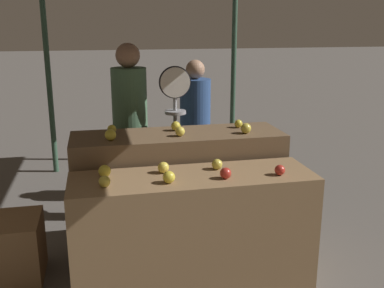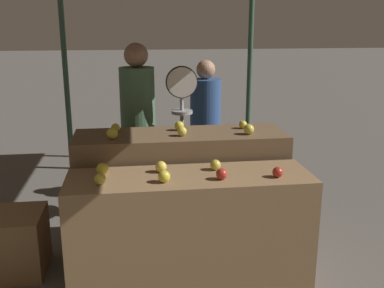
# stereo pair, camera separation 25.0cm
# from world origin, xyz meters

# --- Properties ---
(ground_plane) EXTENTS (60.00, 60.00, 0.00)m
(ground_plane) POSITION_xyz_m (0.00, 0.00, 0.00)
(ground_plane) COLOR #59544F
(display_counter_front) EXTENTS (1.76, 0.55, 0.89)m
(display_counter_front) POSITION_xyz_m (0.00, 0.00, 0.44)
(display_counter_front) COLOR olive
(display_counter_front) RESTS_ON ground_plane
(display_counter_back) EXTENTS (1.76, 0.55, 1.05)m
(display_counter_back) POSITION_xyz_m (0.00, 0.60, 0.52)
(display_counter_back) COLOR brown
(display_counter_back) RESTS_ON ground_plane
(apple_front_0) EXTENTS (0.08, 0.08, 0.08)m
(apple_front_0) POSITION_xyz_m (-0.62, -0.10, 0.92)
(apple_front_0) COLOR gold
(apple_front_0) RESTS_ON display_counter_front
(apple_front_1) EXTENTS (0.08, 0.08, 0.08)m
(apple_front_1) POSITION_xyz_m (-0.19, -0.12, 0.93)
(apple_front_1) COLOR gold
(apple_front_1) RESTS_ON display_counter_front
(apple_front_2) EXTENTS (0.08, 0.08, 0.08)m
(apple_front_2) POSITION_xyz_m (0.21, -0.11, 0.93)
(apple_front_2) COLOR #B72D23
(apple_front_2) RESTS_ON display_counter_front
(apple_front_3) EXTENTS (0.08, 0.08, 0.08)m
(apple_front_3) POSITION_xyz_m (0.61, -0.12, 0.92)
(apple_front_3) COLOR #B72D23
(apple_front_3) RESTS_ON display_counter_front
(apple_front_4) EXTENTS (0.09, 0.09, 0.09)m
(apple_front_4) POSITION_xyz_m (-0.62, 0.10, 0.93)
(apple_front_4) COLOR gold
(apple_front_4) RESTS_ON display_counter_front
(apple_front_5) EXTENTS (0.08, 0.08, 0.08)m
(apple_front_5) POSITION_xyz_m (-0.20, 0.10, 0.93)
(apple_front_5) COLOR yellow
(apple_front_5) RESTS_ON display_counter_front
(apple_front_6) EXTENTS (0.08, 0.08, 0.08)m
(apple_front_6) POSITION_xyz_m (0.20, 0.10, 0.92)
(apple_front_6) COLOR gold
(apple_front_6) RESTS_ON display_counter_front
(apple_back_0) EXTENTS (0.09, 0.09, 0.09)m
(apple_back_0) POSITION_xyz_m (-0.55, 0.49, 1.09)
(apple_back_0) COLOR gold
(apple_back_0) RESTS_ON display_counter_back
(apple_back_1) EXTENTS (0.08, 0.08, 0.08)m
(apple_back_1) POSITION_xyz_m (-0.00, 0.50, 1.09)
(apple_back_1) COLOR yellow
(apple_back_1) RESTS_ON display_counter_back
(apple_back_2) EXTENTS (0.09, 0.09, 0.09)m
(apple_back_2) POSITION_xyz_m (0.55, 0.48, 1.09)
(apple_back_2) COLOR gold
(apple_back_2) RESTS_ON display_counter_back
(apple_back_3) EXTENTS (0.07, 0.07, 0.07)m
(apple_back_3) POSITION_xyz_m (-0.54, 0.72, 1.09)
(apple_back_3) COLOR gold
(apple_back_3) RESTS_ON display_counter_back
(apple_back_4) EXTENTS (0.08, 0.08, 0.08)m
(apple_back_4) POSITION_xyz_m (-0.00, 0.70, 1.09)
(apple_back_4) COLOR gold
(apple_back_4) RESTS_ON display_counter_back
(apple_back_5) EXTENTS (0.07, 0.07, 0.07)m
(apple_back_5) POSITION_xyz_m (0.56, 0.70, 1.08)
(apple_back_5) COLOR gold
(apple_back_5) RESTS_ON display_counter_back
(produce_scale) EXTENTS (0.30, 0.20, 1.55)m
(produce_scale) POSITION_xyz_m (0.07, 1.15, 1.14)
(produce_scale) COLOR #99999E
(produce_scale) RESTS_ON ground_plane
(person_vendor_at_scale) EXTENTS (0.44, 0.44, 1.76)m
(person_vendor_at_scale) POSITION_xyz_m (-0.34, 1.34, 1.02)
(person_vendor_at_scale) COLOR #2D2D38
(person_vendor_at_scale) RESTS_ON ground_plane
(person_customer_left) EXTENTS (0.42, 0.42, 1.55)m
(person_customer_left) POSITION_xyz_m (0.40, 1.76, 0.90)
(person_customer_left) COLOR #2D2D38
(person_customer_left) RESTS_ON ground_plane
(wooden_crate_side) EXTENTS (0.49, 0.49, 0.49)m
(wooden_crate_side) POSITION_xyz_m (-1.37, 0.40, 0.25)
(wooden_crate_side) COLOR olive
(wooden_crate_side) RESTS_ON ground_plane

